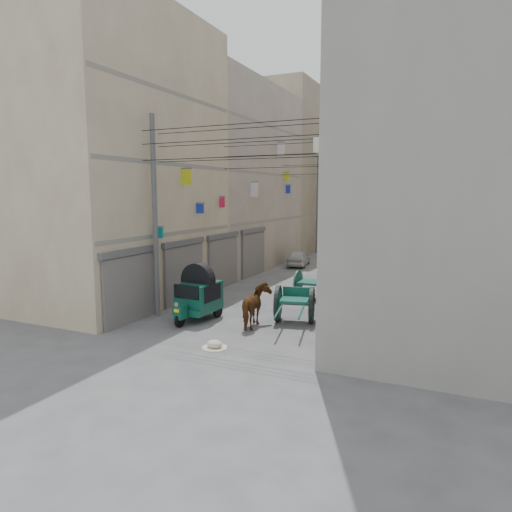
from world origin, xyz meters
The scene contains 18 objects.
ground centered at (0.00, 0.00, 0.00)m, with size 140.00×140.00×0.00m, color #4B4B4E.
building_row_left centered at (-8.00, 34.13, 6.46)m, with size 8.00×62.00×14.00m.
building_row_right centered at (8.00, 34.13, 6.46)m, with size 8.00×62.00×14.00m.
end_cap_building centered at (0.00, 66.00, 6.50)m, with size 22.00×10.00×13.00m, color gray.
shutters_left centered at (-3.92, 10.38, 1.49)m, with size 0.18×14.40×2.88m.
signboards centered at (-0.01, 21.66, 3.43)m, with size 8.22×40.52×5.67m.
ac_units centered at (3.65, 7.67, 7.43)m, with size 0.70×6.55×3.35m.
utility_poles centered at (0.00, 17.00, 4.00)m, with size 7.40×22.20×8.00m.
overhead_cables centered at (0.00, 14.40, 6.77)m, with size 7.40×22.52×1.12m.
auto_rickshaw centered at (-1.80, 6.23, 1.01)m, with size 1.46×2.46×1.72m.
tonga_cart centered at (1.80, 7.43, 0.73)m, with size 1.85×3.30×1.41m.
mini_truck centered at (3.31, 8.96, 0.84)m, with size 2.25×3.39×1.75m.
second_cart centered at (1.26, 11.49, 0.72)m, with size 1.57×1.40×1.35m.
feed_sack centered at (0.47, 3.53, 0.13)m, with size 0.52×0.41×0.26m, color beige.
horse centered at (0.72, 6.22, 0.79)m, with size 0.85×1.86×1.57m, color #613017.
distant_car_white centered at (-2.68, 20.70, 0.54)m, with size 1.28×3.18×1.08m, color silver.
distant_car_grey centered at (0.85, 32.91, 0.56)m, with size 1.19×3.42×1.13m, color #515554.
distant_car_green centered at (-0.85, 39.91, 0.61)m, with size 1.71×4.20×1.22m, color #1B4F39.
Camera 1 is at (7.58, -8.82, 4.93)m, focal length 32.00 mm.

